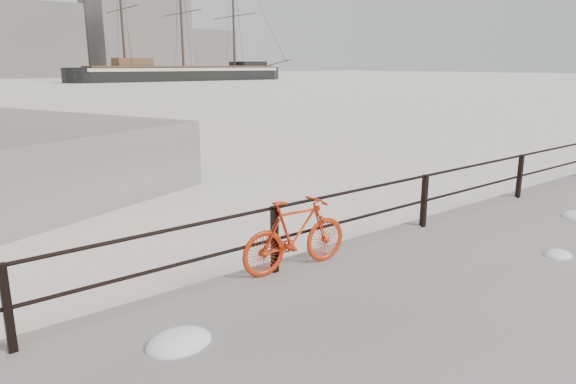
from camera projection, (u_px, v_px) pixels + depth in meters
ground at (415, 242)px, 9.90m from camera, size 400.00×400.00×0.00m
guardrail at (424, 201)px, 9.58m from camera, size 28.00×0.10×1.00m
bicycle at (296, 234)px, 7.57m from camera, size 1.81×0.41×1.08m
barque_black at (184, 81)px, 106.36m from camera, size 54.13×19.54×30.73m
industrial_west at (9, 41)px, 126.22m from camera, size 32.00×18.00×18.00m
industrial_mid at (136, 34)px, 150.39m from camera, size 26.00×20.00×24.00m
industrial_east at (198, 53)px, 169.27m from camera, size 20.00×16.00×14.00m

